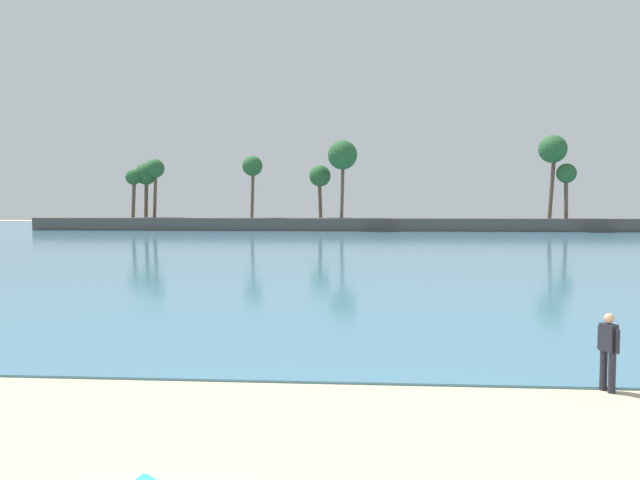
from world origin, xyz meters
TOP-DOWN VIEW (x-y plane):
  - sea at (0.00, 64.34)m, footprint 220.00×114.44m
  - palm_headland at (-0.29, 81.52)m, footprint 88.06×6.43m
  - person_at_waterline at (7.84, 7.01)m, footprint 0.33×0.50m

SIDE VIEW (x-z plane):
  - sea at x=0.00m, z-range 0.00..0.06m
  - person_at_waterline at x=7.84m, z-range 0.06..1.73m
  - palm_headland at x=-0.29m, z-range -3.77..9.25m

